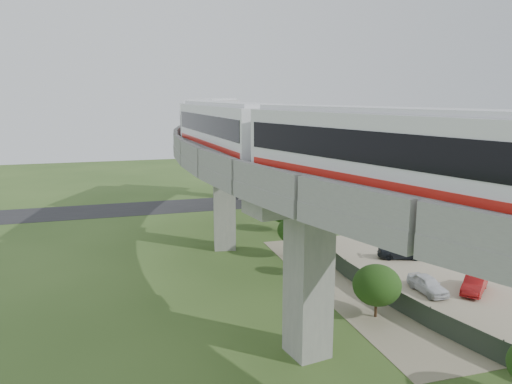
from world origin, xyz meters
TOP-DOWN VIEW (x-y plane):
  - ground at (0.00, 0.00)m, footprint 160.00×160.00m
  - dirt_lot at (14.00, -2.00)m, footprint 18.00×26.00m
  - asphalt_road at (0.00, 30.00)m, footprint 60.00×8.00m
  - viaduct at (3.84, 0.00)m, footprint 19.58×73.98m
  - metro_train at (0.44, 3.36)m, footprint 12.21×61.23m
  - fence at (9.75, 0.00)m, footprint 3.87×38.73m
  - tree_0 at (11.41, 23.45)m, footprint 2.95×2.95m
  - tree_1 at (8.18, 14.36)m, footprint 2.88×2.88m
  - tree_2 at (6.14, 5.67)m, footprint 2.88×2.88m
  - tree_3 at (5.73, 0.90)m, footprint 1.84×1.84m
  - tree_4 at (7.06, -7.35)m, footprint 3.18×3.18m
  - car_white at (12.87, -4.76)m, footprint 1.51×3.75m
  - car_red at (16.25, -5.69)m, footprint 3.83×3.56m
  - car_dark at (15.27, 2.75)m, footprint 4.25×2.76m

SIDE VIEW (x-z plane):
  - ground at x=0.00m, z-range 0.00..0.00m
  - asphalt_road at x=0.00m, z-range 0.00..0.03m
  - dirt_lot at x=14.00m, z-range 0.00..0.04m
  - car_dark at x=15.27m, z-range 0.04..1.18m
  - car_white at x=12.87m, z-range 0.04..1.32m
  - car_red at x=16.25m, z-range 0.04..1.32m
  - fence at x=9.75m, z-range 0.00..1.50m
  - tree_0 at x=11.41m, z-range 0.29..3.37m
  - tree_3 at x=5.73m, z-range 0.60..3.37m
  - tree_4 at x=7.06m, z-range 0.45..4.05m
  - tree_1 at x=8.18m, z-range 0.51..3.99m
  - tree_2 at x=6.14m, z-range 0.69..4.51m
  - viaduct at x=3.84m, z-range 3.35..14.75m
  - metro_train at x=0.44m, z-range 10.49..14.13m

